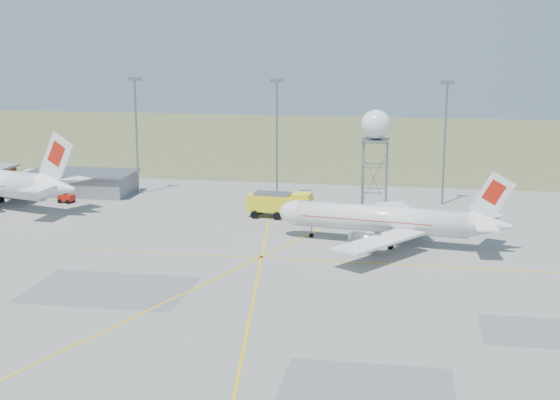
% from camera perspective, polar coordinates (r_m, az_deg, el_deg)
% --- Properties ---
extents(ground, '(400.00, 400.00, 0.00)m').
position_cam_1_polar(ground, '(70.72, -1.63, -11.30)').
color(ground, gray).
rests_on(ground, ground).
extents(grass_strip, '(400.00, 120.00, 0.03)m').
position_cam_1_polar(grass_strip, '(205.88, 6.14, 4.29)').
color(grass_strip, '#4C5C33').
rests_on(grass_strip, ground).
extents(building_grey, '(19.00, 10.00, 3.90)m').
position_cam_1_polar(building_grey, '(142.54, -14.37, 1.23)').
color(building_grey, gray).
rests_on(building_grey, ground).
extents(mast_a, '(2.20, 0.50, 20.50)m').
position_cam_1_polar(mast_a, '(139.08, -10.48, 5.36)').
color(mast_a, slate).
rests_on(mast_a, ground).
extents(mast_b, '(2.20, 0.50, 20.50)m').
position_cam_1_polar(mast_b, '(132.54, -0.24, 5.23)').
color(mast_b, slate).
rests_on(mast_b, ground).
extents(mast_c, '(2.20, 0.50, 20.50)m').
position_cam_1_polar(mast_c, '(130.62, 11.99, 4.86)').
color(mast_c, slate).
rests_on(mast_c, ground).
extents(airliner_main, '(31.65, 30.50, 10.78)m').
position_cam_1_polar(airliner_main, '(106.19, 7.72, -1.46)').
color(airliner_main, white).
rests_on(airliner_main, ground).
extents(radar_tower, '(4.57, 4.57, 16.53)m').
position_cam_1_polar(radar_tower, '(121.55, 6.97, 3.17)').
color(radar_tower, slate).
rests_on(radar_tower, ground).
extents(fire_truck, '(10.21, 4.65, 3.99)m').
position_cam_1_polar(fire_truck, '(120.38, 0.10, -0.39)').
color(fire_truck, yellow).
rests_on(fire_truck, ground).
extents(baggage_tug, '(2.72, 2.33, 1.93)m').
position_cam_1_polar(baggage_tug, '(135.96, -15.38, 0.12)').
color(baggage_tug, '#AA150C').
rests_on(baggage_tug, ground).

